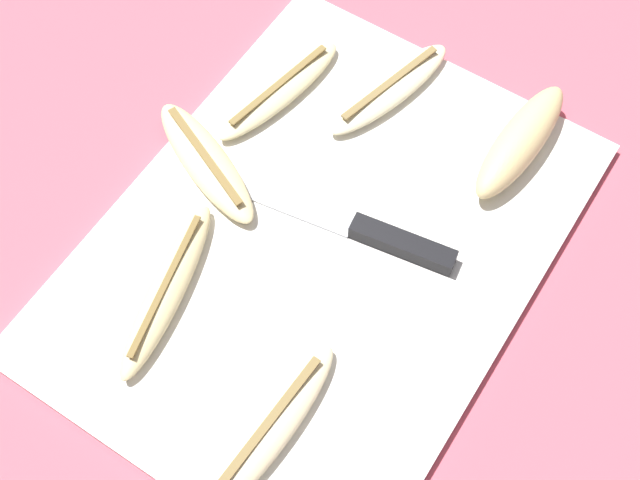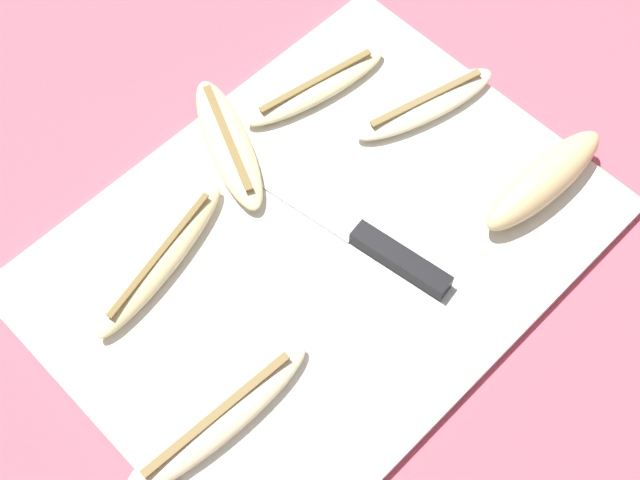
% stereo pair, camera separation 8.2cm
% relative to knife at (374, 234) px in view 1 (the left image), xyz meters
% --- Properties ---
extents(ground_plane, '(4.00, 4.00, 0.00)m').
position_rel_knife_xyz_m(ground_plane, '(-0.03, 0.04, -0.02)').
color(ground_plane, '#C65160').
extents(cutting_board, '(0.51, 0.38, 0.01)m').
position_rel_knife_xyz_m(cutting_board, '(-0.03, 0.04, -0.01)').
color(cutting_board, white).
rests_on(cutting_board, ground_plane).
extents(knife, '(0.06, 0.26, 0.02)m').
position_rel_knife_xyz_m(knife, '(0.00, 0.00, 0.00)').
color(knife, black).
rests_on(knife, cutting_board).
extents(banana_mellow_near, '(0.18, 0.07, 0.02)m').
position_rel_knife_xyz_m(banana_mellow_near, '(-0.15, 0.13, 0.00)').
color(banana_mellow_near, beige).
rests_on(banana_mellow_near, cutting_board).
extents(banana_cream_curved, '(0.19, 0.05, 0.02)m').
position_rel_knife_xyz_m(banana_cream_curved, '(-0.21, -0.02, 0.00)').
color(banana_cream_curved, beige).
rests_on(banana_cream_curved, cutting_board).
extents(banana_spotted_left, '(0.16, 0.05, 0.04)m').
position_rel_knife_xyz_m(banana_spotted_left, '(0.16, -0.07, 0.01)').
color(banana_spotted_left, '#DBC684').
rests_on(banana_spotted_left, cutting_board).
extents(banana_pale_long, '(0.17, 0.08, 0.02)m').
position_rel_knife_xyz_m(banana_pale_long, '(0.15, 0.07, 0.00)').
color(banana_pale_long, beige).
rests_on(banana_pale_long, cutting_board).
extents(banana_soft_right, '(0.17, 0.07, 0.02)m').
position_rel_knife_xyz_m(banana_soft_right, '(0.09, 0.17, 0.00)').
color(banana_soft_right, beige).
rests_on(banana_soft_right, cutting_board).
extents(banana_ripe_center, '(0.10, 0.17, 0.02)m').
position_rel_knife_xyz_m(banana_ripe_center, '(-0.02, 0.18, 0.00)').
color(banana_ripe_center, beige).
rests_on(banana_ripe_center, cutting_board).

